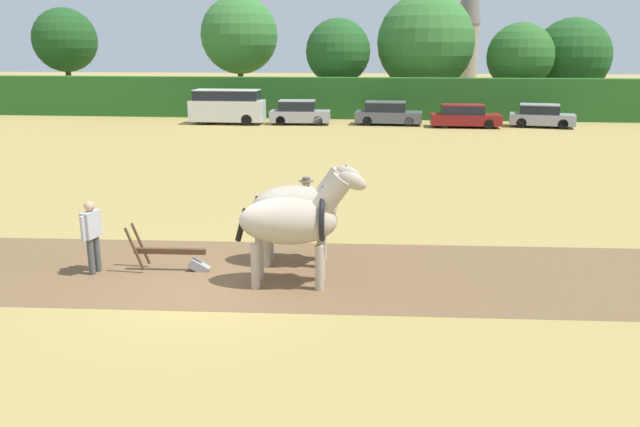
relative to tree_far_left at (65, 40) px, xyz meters
name	(u,v)px	position (x,y,z in m)	size (l,w,h in m)	color
ground_plane	(208,289)	(22.41, -37.34, -5.46)	(240.00, 240.00, 0.00)	#A88E4C
plowed_furrow_strip	(128,269)	(20.31, -36.38, -5.46)	(24.49, 4.36, 0.01)	brown
hedgerow	(340,98)	(22.41, -4.29, -4.03)	(73.85, 1.45, 2.85)	#286023
tree_far_left	(65,40)	(0.00, 0.00, 0.00)	(5.00, 5.00, 7.98)	#4C3823
tree_left	(239,35)	(14.08, 0.56, 0.37)	(5.98, 5.98, 8.83)	#4C3823
tree_center_left	(338,52)	(21.93, -0.81, -0.87)	(4.86, 4.86, 7.03)	#423323
tree_center	(426,43)	(28.49, 0.93, -0.21)	(7.40, 7.40, 8.96)	#4C3823
tree_center_right	(520,57)	(35.28, -0.67, -1.22)	(4.84, 4.84, 6.68)	#423323
tree_right	(571,57)	(39.42, 1.33, -1.25)	(5.77, 5.77, 7.10)	brown
church_spire	(469,12)	(33.91, 21.44, 3.12)	(2.53, 2.53, 16.40)	gray
draft_horse_lead_left	(294,220)	(24.13, -36.85, -4.07)	(2.75, 1.13, 2.49)	#B2A38E
draft_horse_lead_right	(299,207)	(24.04, -35.50, -4.13)	(2.61, 1.14, 2.36)	#B2A38E
plow	(176,257)	(21.41, -36.32, -5.13)	(1.81, 0.48, 1.13)	#4C331E
farmer_at_plow	(92,232)	(19.68, -36.65, -4.53)	(0.28, 0.65, 1.62)	#4C4C4C
farmer_beside_team	(306,203)	(23.92, -33.45, -4.55)	(0.40, 0.62, 1.59)	#4C4C4C
parked_van	(227,106)	(15.35, -8.65, -4.32)	(4.76, 1.93, 2.23)	silver
parked_car_left	(299,113)	(20.06, -8.35, -4.72)	(3.97, 1.96, 1.56)	#A8A8B2
parked_car_center_left	(388,114)	(25.80, -7.93, -4.74)	(4.35, 2.01, 1.49)	#565B66
parked_car_center	(464,116)	(30.61, -8.78, -4.77)	(4.32, 1.81, 1.43)	maroon
parked_car_center_right	(541,116)	(35.42, -8.14, -4.77)	(4.20, 2.56, 1.43)	#9E9EA8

